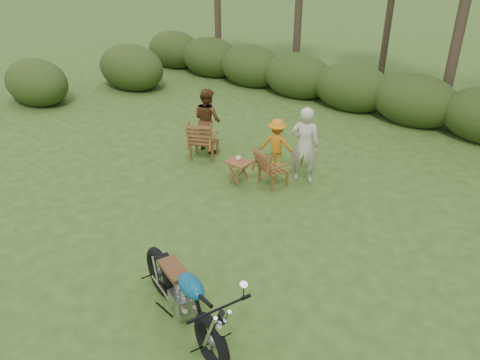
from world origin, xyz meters
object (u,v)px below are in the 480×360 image
Objects in this scene: cup at (239,158)px; adult_b at (208,148)px; lawn_chair_right at (273,184)px; motorcycle at (184,321)px; lawn_chair_left at (205,158)px; side_table at (239,172)px; adult_a at (302,180)px; child at (276,167)px.

adult_b is at bearing 153.40° from cup.
motorcycle is at bearing 126.61° from lawn_chair_right.
side_table reaches higher than lawn_chair_left.
motorcycle is 5.99m from adult_b.
adult_a is (-1.06, 4.66, 0.00)m from motorcycle.
cup is 1.53m from adult_a.
lawn_chair_right is 0.87× the size of lawn_chair_left.
motorcycle is at bearing 91.78° from child.
lawn_chair_left is at bearing -10.94° from adult_a.
motorcycle reaches higher than side_table.
lawn_chair_left is 2.55m from adult_a.
adult_a reaches higher than child.
adult_b reaches higher than motorcycle.
lawn_chair_left is (-2.11, 0.03, 0.00)m from lawn_chair_right.
cup is 0.07× the size of adult_a.
lawn_chair_left is 1.58m from side_table.
lawn_chair_left is 1.61m from cup.
adult_b reaches higher than side_table.
adult_b is (-1.74, 0.87, -0.58)m from cup.
adult_a reaches higher than cup.
adult_a is at bearing 149.70° from child.
adult_a is at bearing -168.99° from adult_b.
side_table is (-2.07, 3.66, 0.27)m from motorcycle.
adult_b is (-2.40, 0.48, 0.00)m from lawn_chair_right.
lawn_chair_right is at bearing 35.48° from side_table.
lawn_chair_left is at bearing 16.33° from lawn_chair_right.
child reaches higher than lawn_chair_left.
adult_b is at bearing -84.19° from lawn_chair_left.
side_table is at bearing 135.39° from lawn_chair_left.
motorcycle is 1.45× the size of adult_b.
adult_b is 1.97m from child.
adult_a reaches higher than lawn_chair_right.
adult_a is 1.09× the size of adult_b.
lawn_chair_right is 2.11m from lawn_chair_left.
side_table is at bearing 21.87° from adult_a.
adult_a reaches higher than motorcycle.
adult_a is at bearing 42.32° from cup.
motorcycle is at bearing -60.50° from side_table.
cup is at bearing 162.70° from adult_b.
motorcycle is 4.30m from cup.
lawn_chair_right is at bearing 30.55° from cup.
motorcycle is 5.45m from lawn_chair_left.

